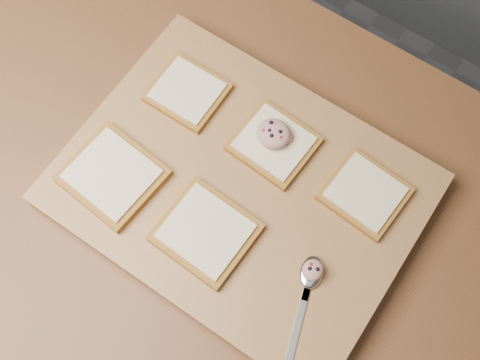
{
  "coord_description": "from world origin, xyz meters",
  "views": [
    {
      "loc": [
        0.33,
        -0.23,
        1.78
      ],
      "look_at": [
        0.15,
        0.03,
        0.97
      ],
      "focal_mm": 45.0,
      "sensor_mm": 36.0,
      "label": 1
    }
  ],
  "objects_px": {
    "bread_far_center": "(274,144)",
    "tuna_salad_dollop": "(274,133)",
    "cutting_board": "(240,191)",
    "spoon": "(309,280)"
  },
  "relations": [
    {
      "from": "cutting_board",
      "to": "bread_far_center",
      "type": "height_order",
      "value": "bread_far_center"
    },
    {
      "from": "tuna_salad_dollop",
      "to": "cutting_board",
      "type": "bearing_deg",
      "value": -90.34
    },
    {
      "from": "bread_far_center",
      "to": "cutting_board",
      "type": "bearing_deg",
      "value": -94.05
    },
    {
      "from": "tuna_salad_dollop",
      "to": "bread_far_center",
      "type": "bearing_deg",
      "value": -45.9
    },
    {
      "from": "bread_far_center",
      "to": "tuna_salad_dollop",
      "type": "relative_size",
      "value": 2.3
    },
    {
      "from": "cutting_board",
      "to": "spoon",
      "type": "relative_size",
      "value": 3.16
    },
    {
      "from": "cutting_board",
      "to": "spoon",
      "type": "bearing_deg",
      "value": -21.72
    },
    {
      "from": "cutting_board",
      "to": "tuna_salad_dollop",
      "type": "xyz_separation_m",
      "value": [
        0.0,
        0.09,
        0.05
      ]
    },
    {
      "from": "tuna_salad_dollop",
      "to": "spoon",
      "type": "distance_m",
      "value": 0.22
    },
    {
      "from": "cutting_board",
      "to": "spoon",
      "type": "distance_m",
      "value": 0.17
    }
  ]
}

